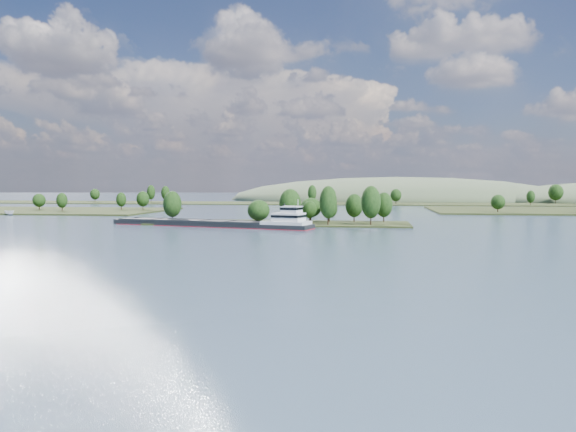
# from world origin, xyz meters

# --- Properties ---
(ground) EXTENTS (1800.00, 1800.00, 0.00)m
(ground) POSITION_xyz_m (0.00, 120.00, 0.00)
(ground) COLOR #374E5F
(ground) RESTS_ON ground
(tree_island) EXTENTS (100.00, 32.83, 15.48)m
(tree_island) POSITION_xyz_m (6.79, 178.55, 4.25)
(tree_island) COLOR black
(tree_island) RESTS_ON ground
(back_shoreline) EXTENTS (900.00, 60.00, 15.88)m
(back_shoreline) POSITION_xyz_m (9.12, 399.89, 0.77)
(back_shoreline) COLOR black
(back_shoreline) RESTS_ON ground
(hill_west) EXTENTS (320.00, 160.00, 44.00)m
(hill_west) POSITION_xyz_m (60.00, 500.00, 0.00)
(hill_west) COLOR #445439
(hill_west) RESTS_ON ground
(cargo_barge) EXTENTS (79.91, 29.90, 10.85)m
(cargo_barge) POSITION_xyz_m (-18.10, 162.90, 1.37)
(cargo_barge) COLOR black
(cargo_barge) RESTS_ON ground
(motorboat) EXTENTS (7.15, 4.82, 2.59)m
(motorboat) POSITION_xyz_m (-141.78, 219.81, 1.29)
(motorboat) COLOR silver
(motorboat) RESTS_ON ground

